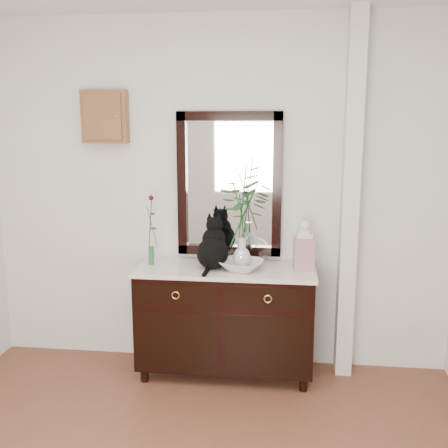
# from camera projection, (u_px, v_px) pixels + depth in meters

# --- Properties ---
(wall_back) EXTENTS (3.60, 0.04, 2.70)m
(wall_back) POSITION_uv_depth(u_px,v_px,m) (217.00, 196.00, 4.04)
(wall_back) COLOR silver
(wall_back) RESTS_ON ground
(pilaster) EXTENTS (0.12, 0.20, 2.70)m
(pilaster) POSITION_uv_depth(u_px,v_px,m) (350.00, 200.00, 3.85)
(pilaster) COLOR silver
(pilaster) RESTS_ON ground
(sideboard) EXTENTS (1.33, 0.52, 0.82)m
(sideboard) POSITION_uv_depth(u_px,v_px,m) (226.00, 315.00, 3.96)
(sideboard) COLOR black
(sideboard) RESTS_ON ground
(wall_mirror) EXTENTS (0.80, 0.06, 1.10)m
(wall_mirror) POSITION_uv_depth(u_px,v_px,m) (229.00, 185.00, 4.00)
(wall_mirror) COLOR black
(wall_mirror) RESTS_ON wall_back
(key_cabinet) EXTENTS (0.35, 0.10, 0.40)m
(key_cabinet) POSITION_uv_depth(u_px,v_px,m) (105.00, 117.00, 3.98)
(key_cabinet) COLOR brown
(key_cabinet) RESTS_ON wall_back
(cat) EXTENTS (0.28, 0.34, 0.38)m
(cat) POSITION_uv_depth(u_px,v_px,m) (213.00, 243.00, 3.85)
(cat) COLOR black
(cat) RESTS_ON sideboard
(lotus_bowl) EXTENTS (0.38, 0.38, 0.07)m
(lotus_bowl) POSITION_uv_depth(u_px,v_px,m) (242.00, 265.00, 3.81)
(lotus_bowl) COLOR silver
(lotus_bowl) RESTS_ON sideboard
(vase_branches) EXTENTS (0.39, 0.39, 0.76)m
(vase_branches) POSITION_uv_depth(u_px,v_px,m) (242.00, 216.00, 3.74)
(vase_branches) COLOR silver
(vase_branches) RESTS_ON lotus_bowl
(bud_vase_rose) EXTENTS (0.07, 0.07, 0.54)m
(bud_vase_rose) POSITION_uv_depth(u_px,v_px,m) (150.00, 230.00, 3.92)
(bud_vase_rose) COLOR #32693B
(bud_vase_rose) RESTS_ON sideboard
(ginger_jar) EXTENTS (0.16, 0.16, 0.38)m
(ginger_jar) POSITION_uv_depth(u_px,v_px,m) (304.00, 244.00, 3.80)
(ginger_jar) COLOR silver
(ginger_jar) RESTS_ON sideboard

